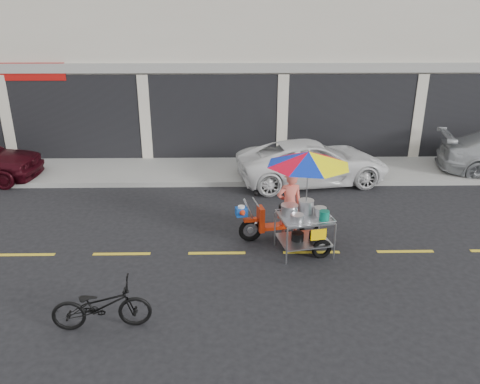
{
  "coord_description": "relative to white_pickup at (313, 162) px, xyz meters",
  "views": [
    {
      "loc": [
        -1.67,
        -8.73,
        4.75
      ],
      "look_at": [
        -1.5,
        0.6,
        1.15
      ],
      "focal_mm": 35.0,
      "sensor_mm": 36.0,
      "label": 1
    }
  ],
  "objects": [
    {
      "name": "ground",
      "position": [
        -0.72,
        -4.4,
        -0.62
      ],
      "size": [
        90.0,
        90.0,
        0.0
      ],
      "primitive_type": "plane",
      "color": "black"
    },
    {
      "name": "food_vendor_rig",
      "position": [
        -0.98,
        -4.07,
        0.78
      ],
      "size": [
        2.47,
        2.01,
        2.23
      ],
      "rotation": [
        0.0,
        0.0,
        0.2
      ],
      "color": "black",
      "rests_on": "ground"
    },
    {
      "name": "sidewalk",
      "position": [
        -0.72,
        1.1,
        -0.54
      ],
      "size": [
        45.0,
        3.0,
        0.15
      ],
      "primitive_type": "cube",
      "color": "gray",
      "rests_on": "ground"
    },
    {
      "name": "near_bicycle",
      "position": [
        -4.47,
        -6.84,
        -0.21
      ],
      "size": [
        1.6,
        0.7,
        0.82
      ],
      "primitive_type": "imported",
      "rotation": [
        0.0,
        0.0,
        1.67
      ],
      "color": "black",
      "rests_on": "ground"
    },
    {
      "name": "centerline",
      "position": [
        -0.72,
        -4.4,
        -0.61
      ],
      "size": [
        42.0,
        0.1,
        0.01
      ],
      "primitive_type": "cube",
      "color": "gold",
      "rests_on": "ground"
    },
    {
      "name": "white_pickup",
      "position": [
        0.0,
        0.0,
        0.0
      ],
      "size": [
        4.73,
        2.78,
        1.24
      ],
      "primitive_type": "imported",
      "rotation": [
        0.0,
        0.0,
        1.74
      ],
      "color": "white",
      "rests_on": "ground"
    },
    {
      "name": "shophouse_block",
      "position": [
        2.1,
        6.19,
        3.62
      ],
      "size": [
        36.0,
        8.11,
        10.4
      ],
      "color": "beige",
      "rests_on": "ground"
    }
  ]
}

